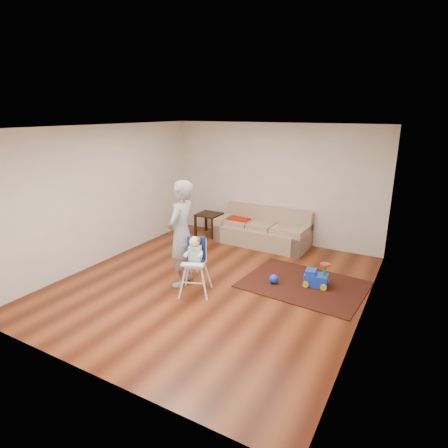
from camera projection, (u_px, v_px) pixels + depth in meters
The scene contains 9 objects.
ground at pixel (213, 283), 6.66m from camera, with size 5.50×5.50×0.00m, color #461A0C.
room_envelope at pixel (227, 174), 6.55m from camera, with size 5.04×5.52×2.72m.
sofa at pixel (262, 227), 8.49m from camera, with size 2.12×0.92×0.81m.
side_table at pixel (209, 224), 9.20m from camera, with size 0.54×0.54×0.54m, color black, non-canonical shape.
area_rug at pixel (303, 284), 6.60m from camera, with size 2.05×1.54×0.02m, color black.
ride_on_toy at pixel (316, 274), 6.48m from camera, with size 0.40×0.29×0.44m, color blue, non-canonical shape.
toy_ball at pixel (274, 279), 6.61m from camera, with size 0.16×0.16×0.16m, color blue.
high_chair at pixel (195, 266), 6.17m from camera, with size 0.61×0.61×1.01m.
adult at pixel (181, 234), 6.39m from camera, with size 0.68×0.44×1.86m, color gray.
Camera 1 is at (3.12, -5.20, 2.95)m, focal length 30.00 mm.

